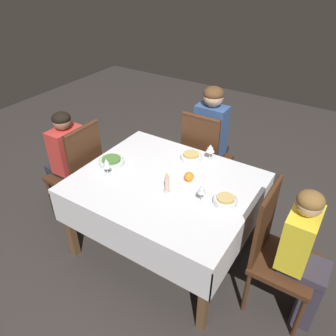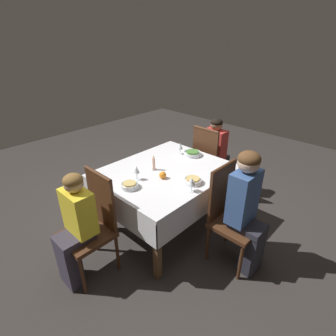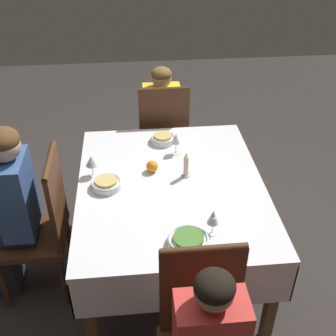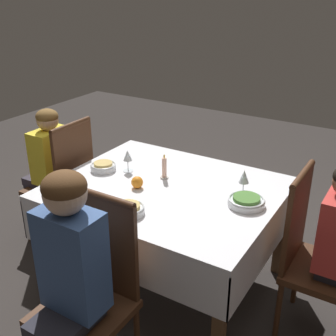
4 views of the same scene
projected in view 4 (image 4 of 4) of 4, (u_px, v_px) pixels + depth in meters
The scene contains 15 objects.
ground_plane at pixel (166, 279), 2.96m from camera, with size 8.00×8.00×0.00m, color #332D2B.
dining_table at pixel (166, 199), 2.69m from camera, with size 1.39×1.14×0.73m.
chair_south at pixel (93, 287), 2.08m from camera, with size 0.42×0.42×1.01m.
chair_east at pixel (313, 253), 2.34m from camera, with size 0.42×0.42×1.01m.
chair_west at pixel (65, 180), 3.20m from camera, with size 0.42×0.42×1.01m.
person_adult_denim at pixel (67, 281), 1.90m from camera, with size 0.30×0.34×1.20m.
person_child_yellow at pixel (48, 169), 3.26m from camera, with size 0.33×0.30×1.07m.
bowl_south at pixel (128, 209), 2.34m from camera, with size 0.19×0.19×0.06m.
wine_glass_south at pixel (98, 197), 2.31m from camera, with size 0.08×0.08×0.14m.
bowl_east at pixel (246, 201), 2.43m from camera, with size 0.22×0.22×0.06m.
wine_glass_east at pixel (244, 178), 2.54m from camera, with size 0.07×0.07×0.15m.
bowl_west at pixel (103, 166), 2.88m from camera, with size 0.17×0.17×0.06m.
wine_glass_west at pixel (128, 157), 2.83m from camera, with size 0.07×0.07×0.15m.
candle_centerpiece at pixel (164, 169), 2.75m from camera, with size 0.06×0.06×0.17m.
orange_fruit at pixel (137, 182), 2.63m from camera, with size 0.08×0.08×0.08m, color orange.
Camera 4 is at (1.25, -2.02, 1.92)m, focal length 45.00 mm.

